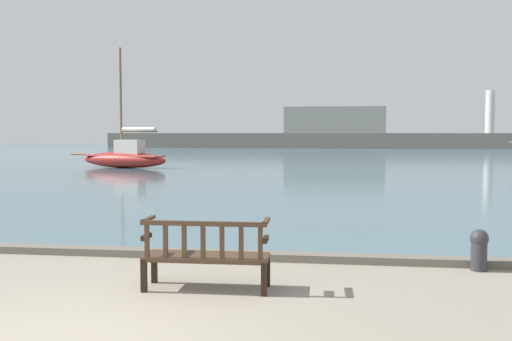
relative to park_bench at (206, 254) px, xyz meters
name	(u,v)px	position (x,y,z in m)	size (l,w,h in m)	color
harbor_water	(305,155)	(-0.90, 41.95, -0.43)	(100.00, 80.00, 0.08)	#476670
quay_edge_kerb	(177,254)	(-0.90, 1.80, -0.41)	(40.00, 0.30, 0.12)	#675F54
park_bench	(206,254)	(0.00, 0.00, 0.00)	(1.61, 0.55, 0.92)	black
sailboat_centre_channel	(125,157)	(-9.66, 22.51, 0.20)	(6.38, 2.94, 6.46)	maroon
mooring_bollard	(479,248)	(3.73, 1.55, -0.13)	(0.27, 0.27, 0.61)	#2D2D33
far_breakwater	(321,135)	(0.01, 61.44, 1.13)	(50.60, 2.40, 6.75)	slate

